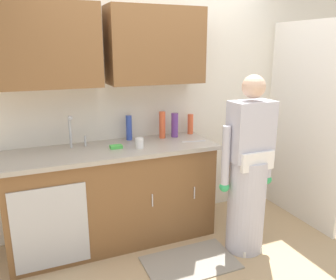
{
  "coord_description": "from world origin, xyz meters",
  "views": [
    {
      "loc": [
        -1.24,
        -2.29,
        1.84
      ],
      "look_at": [
        -0.04,
        0.55,
        1.0
      ],
      "focal_mm": 36.66,
      "sensor_mm": 36.0,
      "label": 1
    }
  ],
  "objects_px": {
    "cup_by_sink": "(140,143)",
    "sponge": "(116,147)",
    "sink": "(78,153)",
    "bottle_dish_liquid": "(129,128)",
    "person_at_sink": "(248,179)",
    "bottle_soap": "(162,125)",
    "bottle_water_tall": "(190,124)",
    "knife_on_counter": "(194,141)",
    "bottle_cleaner_spray": "(175,125)"
  },
  "relations": [
    {
      "from": "person_at_sink",
      "to": "bottle_dish_liquid",
      "type": "xyz_separation_m",
      "value": [
        -0.84,
        0.84,
        0.37
      ]
    },
    {
      "from": "sink",
      "to": "sponge",
      "type": "relative_size",
      "value": 4.55
    },
    {
      "from": "person_at_sink",
      "to": "knife_on_counter",
      "type": "bearing_deg",
      "value": 117.82
    },
    {
      "from": "sink",
      "to": "cup_by_sink",
      "type": "bearing_deg",
      "value": -11.25
    },
    {
      "from": "bottle_water_tall",
      "to": "bottle_dish_liquid",
      "type": "xyz_separation_m",
      "value": [
        -0.68,
        0.01,
        0.02
      ]
    },
    {
      "from": "sink",
      "to": "bottle_cleaner_spray",
      "type": "distance_m",
      "value": 1.02
    },
    {
      "from": "cup_by_sink",
      "to": "sponge",
      "type": "relative_size",
      "value": 0.84
    },
    {
      "from": "bottle_water_tall",
      "to": "sponge",
      "type": "bearing_deg",
      "value": -165.23
    },
    {
      "from": "person_at_sink",
      "to": "bottle_soap",
      "type": "bearing_deg",
      "value": 123.1
    },
    {
      "from": "bottle_water_tall",
      "to": "sink",
      "type": "bearing_deg",
      "value": -170.9
    },
    {
      "from": "sink",
      "to": "cup_by_sink",
      "type": "height_order",
      "value": "sink"
    },
    {
      "from": "bottle_soap",
      "to": "cup_by_sink",
      "type": "height_order",
      "value": "bottle_soap"
    },
    {
      "from": "bottle_cleaner_spray",
      "to": "sponge",
      "type": "distance_m",
      "value": 0.7
    },
    {
      "from": "knife_on_counter",
      "to": "bottle_soap",
      "type": "bearing_deg",
      "value": -36.15
    },
    {
      "from": "bottle_water_tall",
      "to": "sponge",
      "type": "relative_size",
      "value": 1.92
    },
    {
      "from": "person_at_sink",
      "to": "cup_by_sink",
      "type": "distance_m",
      "value": 1.03
    },
    {
      "from": "sink",
      "to": "person_at_sink",
      "type": "bearing_deg",
      "value": -24.74
    },
    {
      "from": "person_at_sink",
      "to": "cup_by_sink",
      "type": "height_order",
      "value": "person_at_sink"
    },
    {
      "from": "bottle_soap",
      "to": "bottle_water_tall",
      "type": "distance_m",
      "value": 0.35
    },
    {
      "from": "person_at_sink",
      "to": "bottle_cleaner_spray",
      "type": "xyz_separation_m",
      "value": [
        -0.37,
        0.78,
        0.37
      ]
    },
    {
      "from": "bottle_dish_liquid",
      "to": "bottle_cleaner_spray",
      "type": "bearing_deg",
      "value": -8.11
    },
    {
      "from": "sponge",
      "to": "bottle_water_tall",
      "type": "bearing_deg",
      "value": 14.77
    },
    {
      "from": "person_at_sink",
      "to": "knife_on_counter",
      "type": "xyz_separation_m",
      "value": [
        -0.28,
        0.53,
        0.25
      ]
    },
    {
      "from": "bottle_dish_liquid",
      "to": "knife_on_counter",
      "type": "relative_size",
      "value": 1.03
    },
    {
      "from": "cup_by_sink",
      "to": "bottle_cleaner_spray",
      "type": "bearing_deg",
      "value": 28.23
    },
    {
      "from": "knife_on_counter",
      "to": "sponge",
      "type": "xyz_separation_m",
      "value": [
        -0.76,
        0.07,
        0.01
      ]
    },
    {
      "from": "bottle_water_tall",
      "to": "knife_on_counter",
      "type": "distance_m",
      "value": 0.34
    },
    {
      "from": "bottle_water_tall",
      "to": "cup_by_sink",
      "type": "xyz_separation_m",
      "value": [
        -0.67,
        -0.3,
        -0.06
      ]
    },
    {
      "from": "person_at_sink",
      "to": "bottle_soap",
      "type": "height_order",
      "value": "person_at_sink"
    },
    {
      "from": "person_at_sink",
      "to": "bottle_dish_liquid",
      "type": "relative_size",
      "value": 6.56
    },
    {
      "from": "cup_by_sink",
      "to": "sponge",
      "type": "xyz_separation_m",
      "value": [
        -0.2,
        0.07,
        -0.03
      ]
    },
    {
      "from": "person_at_sink",
      "to": "bottle_soap",
      "type": "relative_size",
      "value": 5.95
    },
    {
      "from": "bottle_soap",
      "to": "sponge",
      "type": "xyz_separation_m",
      "value": [
        -0.53,
        -0.18,
        -0.12
      ]
    },
    {
      "from": "bottle_cleaner_spray",
      "to": "sponge",
      "type": "bearing_deg",
      "value": -165.1
    },
    {
      "from": "bottle_water_tall",
      "to": "sponge",
      "type": "distance_m",
      "value": 0.91
    },
    {
      "from": "sink",
      "to": "bottle_cleaner_spray",
      "type": "bearing_deg",
      "value": 8.0
    },
    {
      "from": "bottle_dish_liquid",
      "to": "cup_by_sink",
      "type": "height_order",
      "value": "bottle_dish_liquid"
    },
    {
      "from": "bottle_water_tall",
      "to": "bottle_dish_liquid",
      "type": "relative_size",
      "value": 0.86
    },
    {
      "from": "sink",
      "to": "cup_by_sink",
      "type": "relative_size",
      "value": 5.39
    },
    {
      "from": "bottle_cleaner_spray",
      "to": "sink",
      "type": "bearing_deg",
      "value": -172.0
    },
    {
      "from": "person_at_sink",
      "to": "cup_by_sink",
      "type": "bearing_deg",
      "value": 147.79
    },
    {
      "from": "bottle_soap",
      "to": "cup_by_sink",
      "type": "bearing_deg",
      "value": -142.24
    },
    {
      "from": "knife_on_counter",
      "to": "sponge",
      "type": "height_order",
      "value": "sponge"
    },
    {
      "from": "person_at_sink",
      "to": "cup_by_sink",
      "type": "xyz_separation_m",
      "value": [
        -0.84,
        0.53,
        0.29
      ]
    },
    {
      "from": "bottle_dish_liquid",
      "to": "knife_on_counter",
      "type": "distance_m",
      "value": 0.66
    },
    {
      "from": "sink",
      "to": "bottle_cleaner_spray",
      "type": "relative_size",
      "value": 2.02
    },
    {
      "from": "bottle_soap",
      "to": "sponge",
      "type": "relative_size",
      "value": 2.47
    },
    {
      "from": "sink",
      "to": "bottle_dish_liquid",
      "type": "xyz_separation_m",
      "value": [
        0.54,
        0.21,
        0.14
      ]
    },
    {
      "from": "bottle_soap",
      "to": "sponge",
      "type": "height_order",
      "value": "bottle_soap"
    },
    {
      "from": "person_at_sink",
      "to": "bottle_dish_liquid",
      "type": "distance_m",
      "value": 1.25
    }
  ]
}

